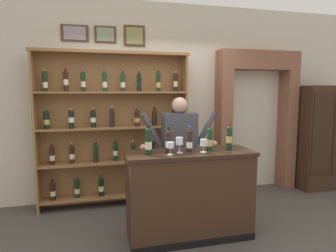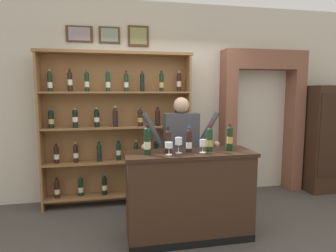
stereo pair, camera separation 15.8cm
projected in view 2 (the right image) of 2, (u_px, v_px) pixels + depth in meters
The scene contains 15 objects.
ground_plane at pixel (173, 239), 3.33m from camera, with size 14.00×14.00×0.02m, color #47423D.
back_wall at pixel (153, 101), 4.65m from camera, with size 12.00×0.19×3.05m.
wine_shelf at pixel (117, 126), 4.28m from camera, with size 2.20×0.30×2.24m.
archway_doorway at pixel (259, 113), 4.89m from camera, with size 1.41×0.45×2.34m.
side_cabinet at pixel (330, 138), 4.90m from camera, with size 0.87×0.49×1.78m.
tasting_counter at pixel (189, 195), 3.30m from camera, with size 1.45×0.52×1.01m.
shopkeeper at pixel (181, 144), 3.83m from camera, with size 1.07×0.22×1.61m.
tasting_bottle_vin_santo at pixel (147, 141), 3.08m from camera, with size 0.07×0.07×0.32m.
tasting_bottle_grappa at pixel (168, 141), 3.18m from camera, with size 0.07×0.07×0.29m.
tasting_bottle_bianco at pixel (189, 141), 3.21m from camera, with size 0.07×0.07×0.30m.
tasting_bottle_chianti at pixel (210, 139), 3.26m from camera, with size 0.07×0.07×0.31m.
tasting_bottle_brunello at pixel (230, 138), 3.29m from camera, with size 0.07×0.07×0.31m.
wine_glass_center at pixel (203, 144), 3.19m from camera, with size 0.07×0.07×0.15m.
wine_glass_left at pixel (179, 142), 3.18m from camera, with size 0.08×0.08×0.17m.
wine_glass_right at pixel (169, 146), 3.08m from camera, with size 0.08×0.08×0.14m.
Camera 2 is at (-0.67, -3.08, 1.69)m, focal length 30.91 mm.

